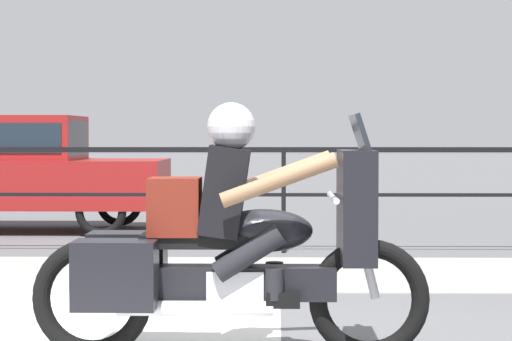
% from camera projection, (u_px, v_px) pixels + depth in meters
% --- Properties ---
extents(sidewalk_band, '(44.00, 2.40, 0.01)m').
position_uv_depth(sidewalk_band, '(285.00, 273.00, 9.70)').
color(sidewalk_band, '#99968E').
rests_on(sidewalk_band, ground).
extents(fence_railing, '(36.00, 0.05, 1.21)m').
position_uv_depth(fence_railing, '(284.00, 170.00, 11.36)').
color(fence_railing, black).
rests_on(fence_railing, ground).
extents(motorcycle, '(2.40, 0.76, 1.55)m').
position_uv_depth(motorcycle, '(230.00, 244.00, 6.00)').
color(motorcycle, black).
rests_on(motorcycle, ground).
extents(parked_car, '(3.99, 1.69, 1.61)m').
position_uv_depth(parked_car, '(15.00, 166.00, 13.91)').
color(parked_car, maroon).
rests_on(parked_car, ground).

